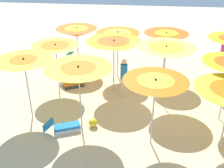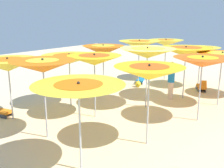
% 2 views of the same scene
% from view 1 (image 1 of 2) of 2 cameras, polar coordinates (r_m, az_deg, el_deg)
% --- Properties ---
extents(ground, '(39.07, 39.07, 0.04)m').
position_cam_1_polar(ground, '(11.68, 9.36, -4.07)').
color(ground, beige).
extents(beach_umbrella_2, '(2.03, 2.03, 2.39)m').
position_cam_1_polar(beach_umbrella_2, '(12.98, 11.20, 9.69)').
color(beach_umbrella_2, '#B2B2B7').
rests_on(beach_umbrella_2, ground).
extents(beach_umbrella_3, '(2.06, 2.06, 2.31)m').
position_cam_1_polar(beach_umbrella_3, '(13.07, 1.22, 9.86)').
color(beach_umbrella_3, '#B2B2B7').
rests_on(beach_umbrella_3, ground).
extents(beach_umbrella_4, '(2.06, 2.06, 2.25)m').
position_cam_1_polar(beach_umbrella_4, '(14.08, -7.36, 10.61)').
color(beach_umbrella_4, '#B2B2B7').
rests_on(beach_umbrella_4, ground).
extents(beach_umbrella_7, '(2.25, 2.25, 2.54)m').
position_cam_1_polar(beach_umbrella_7, '(10.78, 11.18, 6.64)').
color(beach_umbrella_7, '#B2B2B7').
rests_on(beach_umbrella_7, ground).
extents(beach_umbrella_8, '(2.29, 2.29, 2.44)m').
position_cam_1_polar(beach_umbrella_8, '(11.54, 0.39, 8.06)').
color(beach_umbrella_8, '#B2B2B7').
rests_on(beach_umbrella_8, ground).
extents(beach_umbrella_9, '(1.99, 1.99, 2.22)m').
position_cam_1_polar(beach_umbrella_9, '(11.95, -11.69, 7.20)').
color(beach_umbrella_9, '#B2B2B7').
rests_on(beach_umbrella_9, ground).
extents(beach_umbrella_12, '(2.00, 2.00, 2.43)m').
position_cam_1_polar(beach_umbrella_12, '(8.35, 8.97, -0.52)').
color(beach_umbrella_12, '#B2B2B7').
rests_on(beach_umbrella_12, ground).
extents(beach_umbrella_13, '(2.20, 2.20, 2.51)m').
position_cam_1_polar(beach_umbrella_13, '(8.95, -6.98, 2.41)').
color(beach_umbrella_13, '#B2B2B7').
rests_on(beach_umbrella_13, ground).
extents(beach_umbrella_14, '(2.02, 2.02, 2.46)m').
position_cam_1_polar(beach_umbrella_14, '(10.09, -17.82, 3.97)').
color(beach_umbrella_14, '#B2B2B7').
rests_on(beach_umbrella_14, ground).
extents(lounger_0, '(0.86, 1.17, 0.63)m').
position_cam_1_polar(lounger_0, '(12.84, -7.66, 0.29)').
color(lounger_0, '#333338').
rests_on(lounger_0, ground).
extents(lounger_1, '(0.86, 1.34, 0.56)m').
position_cam_1_polar(lounger_1, '(9.98, -9.96, -8.71)').
color(lounger_1, silver).
rests_on(lounger_1, ground).
extents(lounger_3, '(1.28, 1.12, 0.54)m').
position_cam_1_polar(lounger_3, '(15.40, -7.80, 5.03)').
color(lounger_3, olive).
rests_on(lounger_3, ground).
extents(beachgoer_0, '(0.30, 0.30, 1.64)m').
position_cam_1_polar(beachgoer_0, '(15.77, 22.16, 6.33)').
color(beachgoer_0, '#A3704C').
rests_on(beachgoer_0, ground).
extents(beachgoer_1, '(0.30, 0.30, 1.74)m').
position_cam_1_polar(beachgoer_1, '(11.62, 2.47, 1.39)').
color(beachgoer_1, beige).
rests_on(beachgoer_1, ground).
extents(beach_ball, '(0.33, 0.33, 0.33)m').
position_cam_1_polar(beach_ball, '(10.12, -4.00, -8.01)').
color(beach_ball, yellow).
rests_on(beach_ball, ground).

